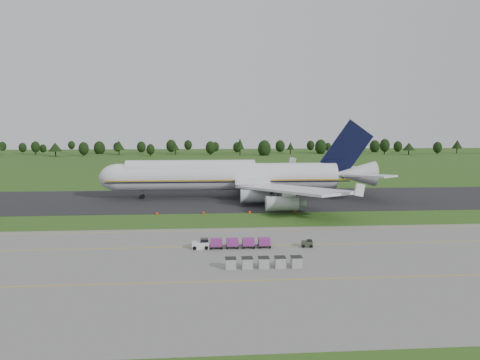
{
  "coord_description": "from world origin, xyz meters",
  "views": [
    {
      "loc": [
        -2.98,
        -99.92,
        20.75
      ],
      "look_at": [
        4.86,
        2.0,
        8.57
      ],
      "focal_mm": 35.0,
      "sensor_mm": 36.0,
      "label": 1
    }
  ],
  "objects": [
    {
      "name": "tree_line",
      "position": [
        12.3,
        219.26,
        5.98
      ],
      "size": [
        529.19,
        23.33,
        11.64
      ],
      "color": "black",
      "rests_on": "ground"
    },
    {
      "name": "uld_row",
      "position": [
        5.49,
        -34.56,
        0.86
      ],
      "size": [
        11.2,
        1.6,
        1.58
      ],
      "color": "#999999",
      "rests_on": "apron"
    },
    {
      "name": "baggage_train",
      "position": [
        1.29,
        -23.34,
        0.92
      ],
      "size": [
        13.21,
        1.69,
        1.62
      ],
      "color": "silver",
      "rests_on": "apron"
    },
    {
      "name": "utility_cart",
      "position": [
        14.31,
        -23.59,
        0.56
      ],
      "size": [
        1.98,
        1.34,
        1.02
      ],
      "color": "#2E3726",
      "rests_on": "apron"
    },
    {
      "name": "ground",
      "position": [
        0.0,
        0.0,
        0.0
      ],
      "size": [
        600.0,
        600.0,
        0.0
      ],
      "primitive_type": "plane",
      "color": "#2A4E17",
      "rests_on": "ground"
    },
    {
      "name": "aircraft",
      "position": [
        5.26,
        30.82,
        6.33
      ],
      "size": [
        78.43,
        77.03,
        22.18
      ],
      "color": "silver",
      "rests_on": "ground"
    },
    {
      "name": "apron",
      "position": [
        0.0,
        -34.0,
        0.03
      ],
      "size": [
        300.0,
        52.0,
        0.06
      ],
      "primitive_type": "cube",
      "color": "slate",
      "rests_on": "ground"
    },
    {
      "name": "taxiway",
      "position": [
        0.0,
        28.0,
        0.04
      ],
      "size": [
        300.0,
        40.0,
        0.08
      ],
      "primitive_type": "cube",
      "color": "black",
      "rests_on": "ground"
    },
    {
      "name": "apron_markings",
      "position": [
        0.0,
        -26.98,
        0.06
      ],
      "size": [
        300.0,
        30.2,
        0.01
      ],
      "color": "gold",
      "rests_on": "apron"
    },
    {
      "name": "edge_markers",
      "position": [
        2.19,
        7.25,
        0.27
      ],
      "size": [
        32.75,
        0.3,
        0.6
      ],
      "color": "#E04007",
      "rests_on": "ground"
    }
  ]
}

